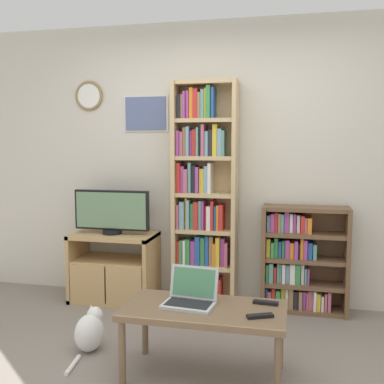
# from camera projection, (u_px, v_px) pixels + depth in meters

# --- Properties ---
(wall_back) EXTENTS (6.05, 0.09, 2.60)m
(wall_back) POSITION_uv_depth(u_px,v_px,m) (218.00, 163.00, 4.20)
(wall_back) COLOR beige
(wall_back) RESTS_ON ground_plane
(tv_stand) EXTENTS (0.78, 0.45, 0.64)m
(tv_stand) POSITION_uv_depth(u_px,v_px,m) (114.00, 267.00, 4.23)
(tv_stand) COLOR tan
(tv_stand) RESTS_ON ground_plane
(television) EXTENTS (0.72, 0.18, 0.41)m
(television) POSITION_uv_depth(u_px,v_px,m) (112.00, 212.00, 4.18)
(television) COLOR black
(television) RESTS_ON tv_stand
(bookshelf_tall) EXTENTS (0.58, 0.24, 2.04)m
(bookshelf_tall) POSITION_uv_depth(u_px,v_px,m) (203.00, 198.00, 4.12)
(bookshelf_tall) COLOR tan
(bookshelf_tall) RESTS_ON ground_plane
(bookshelf_short) EXTENTS (0.74, 0.26, 0.94)m
(bookshelf_short) POSITION_uv_depth(u_px,v_px,m) (299.00, 261.00, 3.97)
(bookshelf_short) COLOR brown
(bookshelf_short) RESTS_ON ground_plane
(coffee_table) EXTENTS (1.02, 0.52, 0.46)m
(coffee_table) POSITION_uv_depth(u_px,v_px,m) (204.00, 315.00, 2.83)
(coffee_table) COLOR brown
(coffee_table) RESTS_ON ground_plane
(laptop) EXTENTS (0.35, 0.28, 0.23)m
(laptop) POSITION_uv_depth(u_px,v_px,m) (191.00, 295.00, 2.87)
(laptop) COLOR #B7BABC
(laptop) RESTS_ON coffee_table
(remote_near_laptop) EXTENTS (0.16, 0.06, 0.02)m
(remote_near_laptop) POSITION_uv_depth(u_px,v_px,m) (266.00, 303.00, 2.88)
(remote_near_laptop) COLOR black
(remote_near_laptop) RESTS_ON coffee_table
(remote_far_from_laptop) EXTENTS (0.16, 0.11, 0.02)m
(remote_far_from_laptop) POSITION_uv_depth(u_px,v_px,m) (260.00, 316.00, 2.65)
(remote_far_from_laptop) COLOR black
(remote_far_from_laptop) RESTS_ON coffee_table
(cat) EXTENTS (0.24, 0.51, 0.32)m
(cat) POSITION_uv_depth(u_px,v_px,m) (90.00, 331.00, 3.22)
(cat) COLOR white
(cat) RESTS_ON ground_plane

